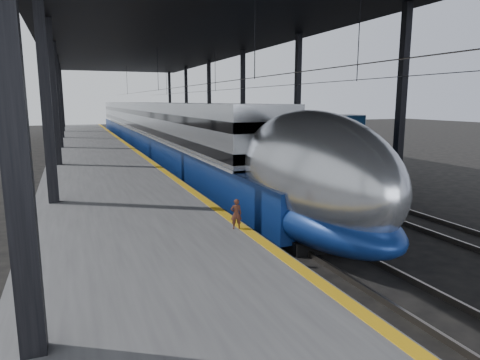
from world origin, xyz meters
TOP-DOWN VIEW (x-y plane):
  - ground at (0.00, 0.00)m, footprint 160.00×160.00m
  - platform at (-3.50, 20.00)m, footprint 6.00×80.00m
  - yellow_strip at (-0.70, 20.00)m, footprint 0.30×80.00m
  - rails at (4.50, 20.00)m, footprint 6.52×80.00m
  - canopy at (1.90, 20.00)m, footprint 18.00×75.00m
  - tgv_train at (2.00, 27.98)m, footprint 3.10×65.20m
  - second_train at (7.00, 33.33)m, footprint 2.83×56.05m
  - child at (-0.92, -0.43)m, footprint 0.36×0.27m

SIDE VIEW (x-z plane):
  - ground at x=0.00m, z-range 0.00..0.00m
  - rails at x=4.50m, z-range 0.00..0.16m
  - platform at x=-3.50m, z-range 0.00..1.00m
  - yellow_strip at x=-0.70m, z-range 1.00..1.01m
  - child at x=-0.92m, z-range 1.00..1.87m
  - second_train at x=7.00m, z-range 0.03..3.92m
  - tgv_train at x=2.00m, z-range -0.14..4.30m
  - canopy at x=1.90m, z-range 4.38..13.85m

